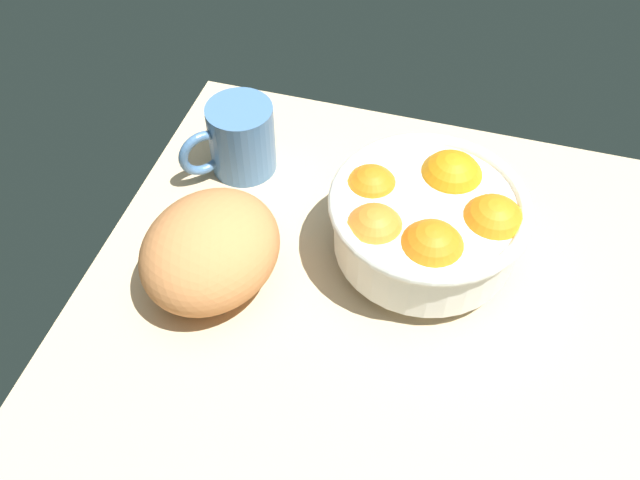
{
  "coord_description": "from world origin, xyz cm",
  "views": [
    {
      "loc": [
        44.58,
        6.6,
        64.72
      ],
      "look_at": [
        -3.68,
        -7.3,
        5.0
      ],
      "focal_mm": 38.84,
      "sensor_mm": 36.0,
      "label": 1
    }
  ],
  "objects": [
    {
      "name": "ground_plane",
      "position": [
        0.0,
        0.0,
        -1.5
      ],
      "size": [
        66.73,
        67.07,
        3.0
      ],
      "primitive_type": "cube",
      "color": "#CBAF89"
    },
    {
      "name": "fruit_bowl",
      "position": [
        -8.7,
        3.89,
        6.42
      ],
      "size": [
        22.6,
        22.6,
        11.23
      ],
      "color": "white",
      "rests_on": "ground"
    },
    {
      "name": "bread_loaf",
      "position": [
        1.49,
        -18.43,
        5.43
      ],
      "size": [
        20.47,
        18.85,
        10.86
      ],
      "primitive_type": "ellipsoid",
      "rotation": [
        0.0,
        0.0,
        2.85
      ],
      "color": "#CB7F46",
      "rests_on": "ground"
    },
    {
      "name": "mug",
      "position": [
        -17.26,
        -22.07,
        4.86
      ],
      "size": [
        11.16,
        10.71,
        9.72
      ],
      "color": "teal",
      "rests_on": "ground"
    }
  ]
}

